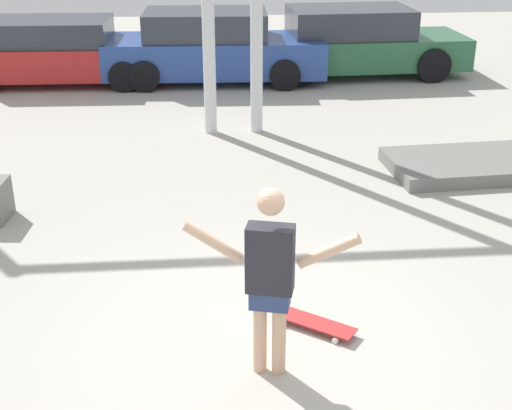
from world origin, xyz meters
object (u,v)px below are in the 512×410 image
at_px(parked_car_red, 57,52).
at_px(parked_car_green, 354,43).
at_px(manual_pad, 485,164).
at_px(skateboard, 315,323).
at_px(skateboarder, 270,274).
at_px(parked_car_blue, 213,48).

height_order(parked_car_red, parked_car_green, parked_car_green).
bearing_deg(parked_car_red, manual_pad, -37.85).
bearing_deg(skateboard, parked_car_red, 148.65).
relative_size(manual_pad, parked_car_red, 0.60).
bearing_deg(skateboarder, skateboard, 65.25).
bearing_deg(skateboard, skateboarder, -92.72).
distance_m(skateboard, parked_car_blue, 9.38).
bearing_deg(manual_pad, skateboarder, -128.99).
xyz_separation_m(manual_pad, parked_car_green, (-0.68, 5.85, 0.59)).
height_order(skateboarder, manual_pad, skateboarder).
relative_size(skateboarder, manual_pad, 0.60).
xyz_separation_m(skateboard, parked_car_red, (-3.86, 9.49, 0.56)).
distance_m(skateboarder, parked_car_blue, 9.92).
distance_m(parked_car_red, parked_car_green, 6.24).
distance_m(manual_pad, parked_car_blue, 6.71).
bearing_deg(parked_car_blue, parked_car_green, 8.08).
relative_size(skateboard, parked_car_red, 0.16).
xyz_separation_m(manual_pad, parked_car_red, (-6.92, 5.71, 0.53)).
height_order(skateboarder, parked_car_red, skateboarder).
bearing_deg(parked_car_green, skateboard, -106.26).
bearing_deg(skateboarder, parked_car_green, 88.90).
relative_size(skateboard, parked_car_green, 0.16).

